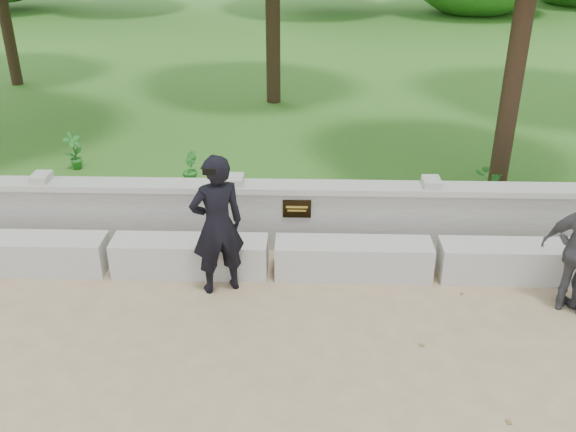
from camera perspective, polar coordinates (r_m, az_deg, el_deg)
ground at (r=6.45m, az=-2.40°, el=-13.95°), size 80.00×80.00×0.00m
lawn at (r=19.33m, az=0.52°, el=14.36°), size 40.00×22.00×0.25m
concrete_bench at (r=7.87m, az=-1.49°, el=-3.70°), size 11.90×0.45×0.45m
parapet_wall at (r=8.38m, az=-1.25°, el=0.12°), size 12.50×0.35×0.90m
man_main at (r=7.31m, az=-6.31°, el=-0.80°), size 0.73×0.69×1.70m
shrub_a at (r=10.81m, az=-18.46°, el=5.49°), size 0.36×0.39×0.62m
shrub_b at (r=9.80m, az=-8.74°, el=4.16°), size 0.29×0.33×0.52m
shrub_c at (r=9.34m, az=17.77°, el=2.16°), size 0.68×0.66×0.57m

